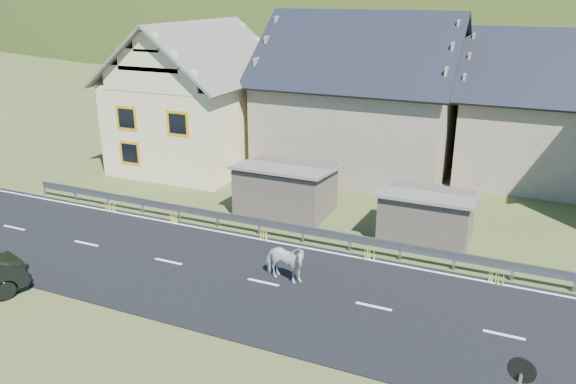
% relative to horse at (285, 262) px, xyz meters
% --- Properties ---
extents(ground, '(160.00, 160.00, 0.00)m').
position_rel_horse_xyz_m(ground, '(-0.64, -0.41, -0.77)').
color(ground, '#3A4B1E').
rests_on(ground, ground).
extents(road, '(60.00, 7.00, 0.04)m').
position_rel_horse_xyz_m(road, '(-0.64, -0.41, -0.75)').
color(road, black).
rests_on(road, ground).
extents(lane_markings, '(60.00, 6.60, 0.01)m').
position_rel_horse_xyz_m(lane_markings, '(-0.64, -0.41, -0.73)').
color(lane_markings, silver).
rests_on(lane_markings, road).
extents(guardrail, '(28.10, 0.09, 0.75)m').
position_rel_horse_xyz_m(guardrail, '(-0.64, 3.27, -0.21)').
color(guardrail, '#93969B').
rests_on(guardrail, ground).
extents(shed_left, '(4.30, 3.30, 2.40)m').
position_rel_horse_xyz_m(shed_left, '(-2.64, 6.09, 0.33)').
color(shed_left, brown).
rests_on(shed_left, ground).
extents(shed_right, '(3.80, 2.90, 2.20)m').
position_rel_horse_xyz_m(shed_right, '(3.86, 5.59, 0.23)').
color(shed_right, brown).
rests_on(shed_right, ground).
extents(house_cream, '(7.80, 9.80, 8.30)m').
position_rel_horse_xyz_m(house_cream, '(-10.64, 11.59, 3.58)').
color(house_cream, '#F9E7AB').
rests_on(house_cream, ground).
extents(house_stone_a, '(10.80, 9.80, 8.90)m').
position_rel_horse_xyz_m(house_stone_a, '(-1.64, 14.59, 3.86)').
color(house_stone_a, gray).
rests_on(house_stone_a, ground).
extents(house_stone_b, '(9.80, 8.80, 8.10)m').
position_rel_horse_xyz_m(house_stone_b, '(8.36, 16.59, 3.46)').
color(house_stone_b, gray).
rests_on(house_stone_b, ground).
extents(mountain, '(440.00, 280.00, 260.00)m').
position_rel_horse_xyz_m(mountain, '(4.36, 179.59, -20.77)').
color(mountain, '#263410').
rests_on(mountain, ground).
extents(conifer_patch, '(76.00, 50.00, 28.00)m').
position_rel_horse_xyz_m(conifer_patch, '(-55.64, 109.59, 5.23)').
color(conifer_patch, black).
rests_on(conifer_patch, ground).
extents(horse, '(1.01, 1.83, 1.47)m').
position_rel_horse_xyz_m(horse, '(0.00, 0.00, 0.00)').
color(horse, beige).
rests_on(horse, road).
extents(traffic_mirror, '(0.62, 0.21, 2.24)m').
position_rel_horse_xyz_m(traffic_mirror, '(7.77, -4.73, 0.87)').
color(traffic_mirror, '#93969B').
rests_on(traffic_mirror, ground).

